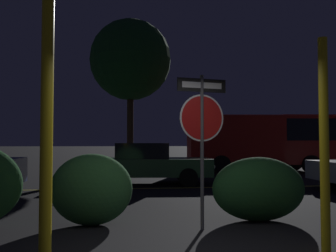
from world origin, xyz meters
TOP-DOWN VIEW (x-y plane):
  - road_center_stripe at (0.00, 7.14)m, footprint 42.83×0.12m
  - stop_sign at (0.48, 1.59)m, footprint 0.85×0.21m
  - yellow_pole_left at (-1.72, 0.17)m, footprint 0.15×0.15m
  - yellow_pole_right at (1.73, 0.04)m, footprint 0.12×0.12m
  - hedge_bush_2 at (-1.35, 2.12)m, footprint 1.40×0.88m
  - hedge_bush_3 at (1.63, 2.13)m, footprint 1.71×0.96m
  - passing_car_3 at (-0.08, 8.33)m, footprint 4.55×2.20m
  - delivery_truck at (5.90, 12.86)m, footprint 6.99×2.77m
  - tree_0 at (-0.53, 14.13)m, footprint 4.04×4.04m

SIDE VIEW (x-z plane):
  - road_center_stripe at x=0.00m, z-range 0.00..0.01m
  - hedge_bush_3 at x=1.63m, z-range 0.00..1.15m
  - hedge_bush_2 at x=-1.35m, z-range 0.00..1.23m
  - passing_car_3 at x=-0.08m, z-range 0.00..1.40m
  - yellow_pole_right at x=1.73m, z-range 0.00..2.77m
  - delivery_truck at x=5.90m, z-range 0.23..2.93m
  - stop_sign at x=0.48m, z-range 0.51..3.05m
  - yellow_pole_left at x=-1.72m, z-range 0.00..3.60m
  - tree_0 at x=-0.53m, z-range 1.74..9.30m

